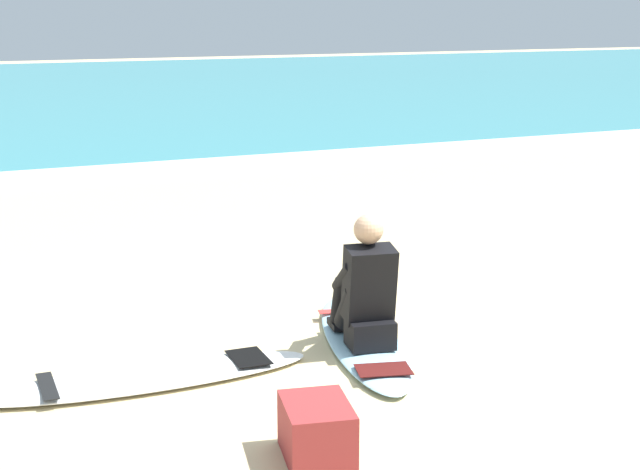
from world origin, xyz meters
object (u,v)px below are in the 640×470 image
surfboard_main (363,340)px  surfboard_spare_near (146,377)px  surfer_seated (366,293)px  beach_bag (317,431)px

surfboard_main → surfboard_spare_near: 1.64m
surfboard_main → surfboard_spare_near: size_ratio=0.96×
surfboard_spare_near → surfboard_main: bearing=1.6°
surfer_seated → beach_bag: size_ratio=1.97×
surfer_seated → beach_bag: 1.73m
beach_bag → surfboard_spare_near: bearing=112.3°
surfer_seated → surfboard_spare_near: 1.64m
surfer_seated → surfboard_spare_near: surfer_seated is taller
surfboard_spare_near → beach_bag: beach_bag is taller
surfboard_spare_near → beach_bag: bearing=-67.7°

